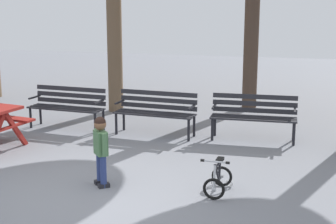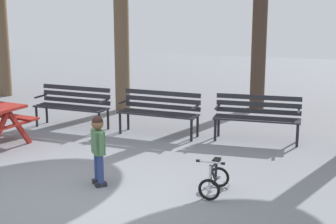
% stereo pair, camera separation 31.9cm
% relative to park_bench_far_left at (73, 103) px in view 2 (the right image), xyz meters
% --- Properties ---
extents(ground, '(36.00, 36.00, 0.00)m').
position_rel_park_bench_far_left_xyz_m(ground, '(1.84, -3.39, -0.51)').
color(ground, slate).
extents(park_bench_far_left, '(1.63, 0.58, 0.85)m').
position_rel_park_bench_far_left_xyz_m(park_bench_far_left, '(0.00, 0.00, 0.00)').
color(park_bench_far_left, '#232328').
rests_on(park_bench_far_left, ground).
extents(park_bench_left, '(1.63, 0.58, 0.85)m').
position_rel_park_bench_far_left_xyz_m(park_bench_left, '(1.90, -0.01, 0.00)').
color(park_bench_left, '#232328').
rests_on(park_bench_left, ground).
extents(park_bench_right, '(1.62, 0.51, 0.85)m').
position_rel_park_bench_far_left_xyz_m(park_bench_right, '(3.79, 0.12, 0.00)').
color(park_bench_right, '#232328').
rests_on(park_bench_right, ground).
extents(child_standing, '(0.29, 0.31, 1.02)m').
position_rel_park_bench_far_left_xyz_m(child_standing, '(1.95, -2.94, 0.08)').
color(child_standing, navy).
rests_on(child_standing, ground).
extents(kids_bicycle, '(0.39, 0.57, 0.54)m').
position_rel_park_bench_far_left_xyz_m(kids_bicycle, '(3.61, -2.77, -0.31)').
color(kids_bicycle, black).
rests_on(kids_bicycle, ground).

